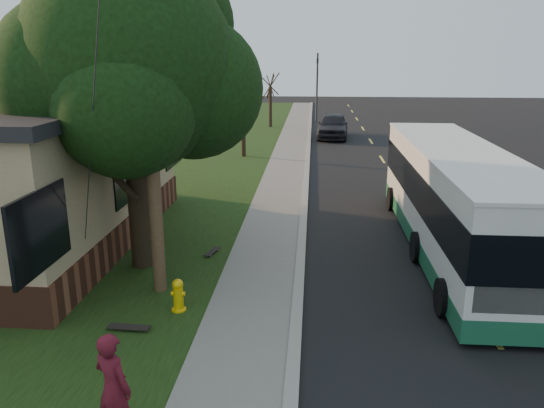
% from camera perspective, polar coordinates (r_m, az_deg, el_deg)
% --- Properties ---
extents(ground, '(120.00, 120.00, 0.00)m').
position_cam_1_polar(ground, '(11.79, 2.67, -12.09)').
color(ground, black).
rests_on(ground, ground).
extents(road, '(8.00, 80.00, 0.01)m').
position_cam_1_polar(road, '(21.46, 14.31, 0.54)').
color(road, black).
rests_on(road, ground).
extents(curb, '(0.25, 80.00, 0.12)m').
position_cam_1_polar(curb, '(21.12, 3.57, 0.92)').
color(curb, gray).
rests_on(curb, ground).
extents(sidewalk, '(2.00, 80.00, 0.08)m').
position_cam_1_polar(sidewalk, '(21.16, 0.86, 0.93)').
color(sidewalk, slate).
rests_on(sidewalk, ground).
extents(grass_verge, '(5.00, 80.00, 0.07)m').
position_cam_1_polar(grass_verge, '(21.66, -8.42, 1.09)').
color(grass_verge, black).
rests_on(grass_verge, ground).
extents(fire_hydrant, '(0.32, 0.32, 0.74)m').
position_cam_1_polar(fire_hydrant, '(11.94, -10.05, -9.63)').
color(fire_hydrant, yellow).
rests_on(fire_hydrant, grass_verge).
extents(utility_pole, '(2.86, 3.21, 9.07)m').
position_cam_1_polar(utility_pole, '(11.97, -13.19, 11.21)').
color(utility_pole, '#473321').
rests_on(utility_pole, ground).
extents(leafy_tree, '(6.30, 6.00, 7.80)m').
position_cam_1_polar(leafy_tree, '(13.78, -14.79, 13.92)').
color(leafy_tree, black).
rests_on(leafy_tree, grass_verge).
extents(bare_tree_near, '(1.38, 1.21, 4.31)m').
position_cam_1_polar(bare_tree_near, '(28.85, -3.12, 9.23)').
color(bare_tree_near, black).
rests_on(bare_tree_near, grass_verge).
extents(bare_tree_far, '(1.38, 1.21, 4.03)m').
position_cam_1_polar(bare_tree_far, '(40.68, -0.17, 11.02)').
color(bare_tree_far, black).
rests_on(bare_tree_far, grass_verge).
extents(traffic_signal, '(0.18, 0.22, 5.50)m').
position_cam_1_polar(traffic_signal, '(44.46, 4.87, 12.89)').
color(traffic_signal, '#2D2D30').
rests_on(traffic_signal, ground).
extents(transit_bus, '(2.55, 11.04, 2.99)m').
position_cam_1_polar(transit_bus, '(15.81, 19.12, 0.63)').
color(transit_bus, silver).
rests_on(transit_bus, ground).
extents(skateboarder, '(0.75, 0.66, 1.73)m').
position_cam_1_polar(skateboarder, '(8.32, -16.71, -18.42)').
color(skateboarder, '#51101C').
rests_on(skateboarder, grass_verge).
extents(skateboard_main, '(0.38, 0.78, 0.07)m').
position_cam_1_polar(skateboard_main, '(15.13, -6.42, -5.11)').
color(skateboard_main, black).
rests_on(skateboard_main, grass_verge).
extents(skateboard_spare, '(0.89, 0.27, 0.08)m').
position_cam_1_polar(skateboard_spare, '(11.51, -15.17, -12.68)').
color(skateboard_spare, black).
rests_on(skateboard_spare, grass_verge).
extents(dumpster, '(1.85, 1.63, 1.38)m').
position_cam_1_polar(dumpster, '(22.45, -16.90, 2.93)').
color(dumpster, '#13301C').
rests_on(dumpster, building_lot).
extents(distant_car, '(2.29, 4.96, 1.65)m').
position_cam_1_polar(distant_car, '(36.02, 6.56, 8.38)').
color(distant_car, black).
rests_on(distant_car, ground).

